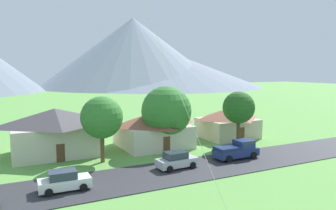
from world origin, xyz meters
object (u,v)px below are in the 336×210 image
(house_leftmost, at_px, (55,131))
(tree_left_of_center, at_px, (239,108))
(parked_car_white_mid_east, at_px, (64,181))
(tree_right_of_center, at_px, (166,111))
(house_right_center, at_px, (227,122))
(parked_car_silver_east_end, at_px, (176,160))
(pickup_truck_navy_west_side, at_px, (237,150))
(house_left_center, at_px, (153,129))
(tree_near_left, at_px, (102,118))

(house_leftmost, distance_m, tree_left_of_center, 22.92)
(house_leftmost, height_order, parked_car_white_mid_east, house_leftmost)
(house_leftmost, distance_m, tree_right_of_center, 13.52)
(house_leftmost, bearing_deg, house_right_center, -3.00)
(house_leftmost, distance_m, parked_car_silver_east_end, 15.43)
(house_right_center, height_order, pickup_truck_navy_west_side, house_right_center)
(house_left_center, bearing_deg, tree_near_left, -151.83)
(house_leftmost, relative_size, house_right_center, 1.27)
(tree_near_left, relative_size, tree_left_of_center, 0.99)
(house_left_center, height_order, parked_car_white_mid_east, house_left_center)
(parked_car_silver_east_end, bearing_deg, house_leftmost, 131.64)
(house_right_center, xyz_separation_m, parked_car_white_mid_east, (-25.30, -11.41, -1.39))
(parked_car_white_mid_east, bearing_deg, house_left_center, 40.47)
(house_leftmost, height_order, tree_left_of_center, tree_left_of_center)
(tree_near_left, distance_m, parked_car_silver_east_end, 9.26)
(house_leftmost, distance_m, house_left_center, 12.15)
(house_leftmost, bearing_deg, parked_car_white_mid_east, -94.85)
(house_leftmost, relative_size, pickup_truck_navy_west_side, 2.01)
(tree_near_left, bearing_deg, tree_left_of_center, -3.34)
(tree_right_of_center, xyz_separation_m, parked_car_white_mid_east, (-13.90, -8.89, -4.00))
(house_leftmost, distance_m, parked_car_white_mid_east, 12.88)
(house_right_center, height_order, tree_near_left, tree_near_left)
(house_left_center, xyz_separation_m, house_right_center, (12.18, 0.21, -0.08))
(tree_near_left, height_order, parked_car_silver_east_end, tree_near_left)
(tree_near_left, bearing_deg, pickup_truck_navy_west_side, -21.78)
(house_left_center, relative_size, pickup_truck_navy_west_side, 1.76)
(tree_near_left, relative_size, parked_car_silver_east_end, 1.69)
(house_right_center, xyz_separation_m, tree_right_of_center, (-11.39, -2.51, 2.61))
(parked_car_silver_east_end, bearing_deg, tree_left_of_center, 21.86)
(house_right_center, distance_m, parked_car_white_mid_east, 27.78)
(pickup_truck_navy_west_side, bearing_deg, house_left_center, 121.19)
(house_right_center, xyz_separation_m, tree_left_of_center, (-2.44, -5.51, 2.90))
(tree_right_of_center, bearing_deg, tree_left_of_center, -18.51)
(tree_right_of_center, distance_m, pickup_truck_navy_west_side, 9.89)
(parked_car_white_mid_east, bearing_deg, pickup_truck_navy_west_side, 4.11)
(tree_near_left, xyz_separation_m, tree_left_of_center, (17.70, -1.03, 0.24))
(house_left_center, xyz_separation_m, parked_car_silver_east_end, (-1.87, -9.96, -1.47))
(house_right_center, bearing_deg, pickup_truck_navy_west_side, -121.83)
(house_left_center, xyz_separation_m, pickup_truck_navy_west_side, (5.95, -9.82, -1.27))
(house_leftmost, height_order, tree_near_left, tree_near_left)
(tree_right_of_center, distance_m, parked_car_white_mid_east, 16.98)
(house_right_center, distance_m, tree_right_of_center, 11.96)
(house_left_center, bearing_deg, house_right_center, 0.99)
(tree_right_of_center, relative_size, parked_car_white_mid_east, 1.89)
(tree_left_of_center, bearing_deg, pickup_truck_navy_west_side, -129.91)
(tree_right_of_center, bearing_deg, pickup_truck_navy_west_side, -55.52)
(parked_car_white_mid_east, bearing_deg, parked_car_silver_east_end, 6.28)
(tree_left_of_center, relative_size, parked_car_white_mid_east, 1.71)
(tree_near_left, bearing_deg, parked_car_silver_east_end, -43.07)
(pickup_truck_navy_west_side, bearing_deg, tree_right_of_center, 124.48)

